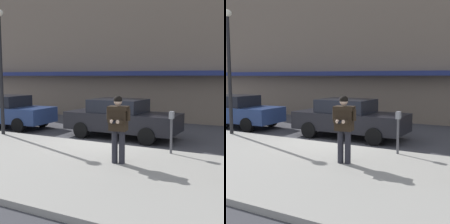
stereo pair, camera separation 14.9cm
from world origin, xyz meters
TOP-DOWN VIEW (x-y plane):
  - ground_plane at (0.00, 0.00)m, footprint 80.00×80.00m
  - sidewalk at (1.00, -2.85)m, footprint 32.00×5.30m
  - curb_paint_line at (1.00, 0.05)m, footprint 28.00×0.12m
  - parked_sedan_near at (-5.98, 1.21)m, footprint 4.61×2.15m
  - parked_sedan_mid at (-0.02, 1.56)m, footprint 4.52×1.96m
  - man_texting_on_phone at (1.76, -2.30)m, footprint 0.64×0.62m
  - street_lamp_post at (-4.24, -0.65)m, footprint 0.36×0.36m
  - parking_meter at (2.68, -0.60)m, footprint 0.12×0.18m

SIDE VIEW (x-z plane):
  - ground_plane at x=0.00m, z-range 0.00..0.00m
  - curb_paint_line at x=1.00m, z-range 0.00..0.01m
  - sidewalk at x=1.00m, z-range 0.00..0.14m
  - parked_sedan_near at x=-5.98m, z-range 0.02..1.56m
  - parked_sedan_mid at x=-0.02m, z-range 0.02..1.56m
  - parking_meter at x=2.68m, z-range 0.33..1.60m
  - man_texting_on_phone at x=1.76m, z-range 0.35..2.15m
  - street_lamp_post at x=-4.24m, z-range 0.70..5.58m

